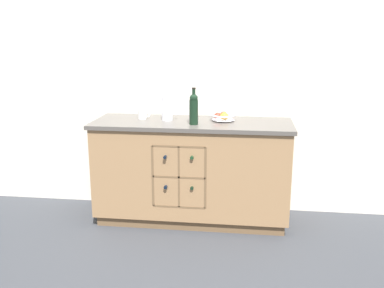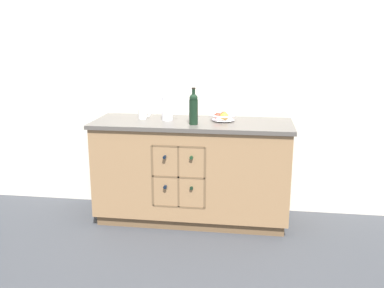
{
  "view_description": "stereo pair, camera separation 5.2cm",
  "coord_description": "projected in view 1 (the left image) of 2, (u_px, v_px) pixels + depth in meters",
  "views": [
    {
      "loc": [
        0.47,
        -3.65,
        1.65
      ],
      "look_at": [
        0.0,
        0.0,
        0.72
      ],
      "focal_mm": 40.0,
      "sensor_mm": 36.0,
      "label": 1
    },
    {
      "loc": [
        0.52,
        -3.64,
        1.65
      ],
      "look_at": [
        0.0,
        0.0,
        0.72
      ],
      "focal_mm": 40.0,
      "sensor_mm": 36.0,
      "label": 2
    }
  ],
  "objects": [
    {
      "name": "standing_wine_bottle",
      "position": [
        194.0,
        108.0,
        3.59
      ],
      "size": [
        0.08,
        0.08,
        0.31
      ],
      "color": "black",
      "rests_on": "kitchen_island"
    },
    {
      "name": "white_pitcher",
      "position": [
        167.0,
        108.0,
        3.78
      ],
      "size": [
        0.16,
        0.1,
        0.21
      ],
      "color": "white",
      "rests_on": "kitchen_island"
    },
    {
      "name": "fruit_bowl",
      "position": [
        223.0,
        116.0,
        3.77
      ],
      "size": [
        0.22,
        0.22,
        0.08
      ],
      "color": "silver",
      "rests_on": "kitchen_island"
    },
    {
      "name": "ceramic_mug",
      "position": [
        143.0,
        114.0,
        3.85
      ],
      "size": [
        0.12,
        0.08,
        0.1
      ],
      "color": "white",
      "rests_on": "kitchen_island"
    },
    {
      "name": "ground_plane",
      "position": [
        192.0,
        219.0,
        3.97
      ],
      "size": [
        14.0,
        14.0,
        0.0
      ],
      "primitive_type": "plane",
      "color": "#383A3F"
    },
    {
      "name": "kitchen_island",
      "position": [
        192.0,
        171.0,
        3.85
      ],
      "size": [
        1.75,
        0.62,
        0.92
      ],
      "color": "brown",
      "rests_on": "ground_plane"
    },
    {
      "name": "back_wall",
      "position": [
        197.0,
        77.0,
        3.99
      ],
      "size": [
        4.4,
        0.06,
        2.55
      ],
      "primitive_type": "cube",
      "color": "silver",
      "rests_on": "ground_plane"
    }
  ]
}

